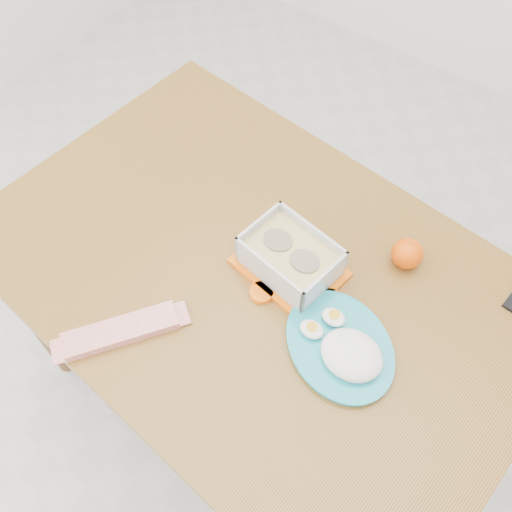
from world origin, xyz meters
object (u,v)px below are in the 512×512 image
Objects in this scene: food_container at (290,258)px; rice_plate at (344,347)px; orange_fruit at (407,254)px; dining_table at (256,294)px.

rice_plate is at bearing -18.50° from food_container.
orange_fruit is 0.20× the size of rice_plate.
rice_plate reaches higher than dining_table.
food_container reaches higher than orange_fruit.
rice_plate is (0.00, -0.26, -0.01)m from orange_fruit.
dining_table is 0.35m from orange_fruit.
rice_plate is (0.24, -0.05, 0.12)m from dining_table.
orange_fruit is at bearing 119.00° from rice_plate.
dining_table is at bearing -162.94° from rice_plate.
orange_fruit is 0.26m from rice_plate.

